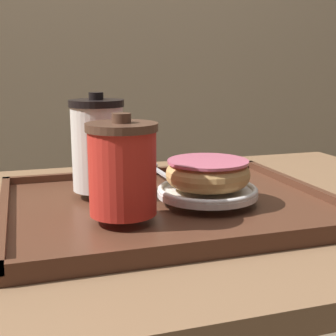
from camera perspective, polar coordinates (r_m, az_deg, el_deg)
cafe_table at (r=0.76m, az=-2.62°, el=-15.40°), size 1.07×0.66×0.72m
serving_tray at (r=0.70m, az=0.00°, el=-4.57°), size 0.47×0.38×0.02m
coffee_cup_front at (r=0.59m, az=-5.57°, el=-0.02°), size 0.09×0.09×0.13m
coffee_cup_rear at (r=0.71m, az=-8.58°, el=2.83°), size 0.08×0.08×0.15m
plate_with_chocolate_donut at (r=0.69m, az=4.83°, el=-2.81°), size 0.15×0.15×0.01m
donut_chocolate_glazed at (r=0.68m, az=4.87°, el=-0.63°), size 0.12×0.12×0.04m
spoon at (r=0.85m, az=-1.57°, el=0.05°), size 0.02×0.15×0.01m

